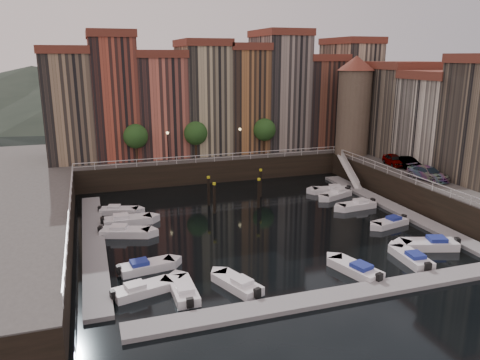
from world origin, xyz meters
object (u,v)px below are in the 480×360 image
object	(u,v)px
corner_tower	(354,104)
boat_left_1	(145,267)
mooring_pilings	(236,192)
car_b	(410,164)
boat_left_2	(124,232)
car_a	(394,161)
gangway	(349,170)
car_c	(428,174)
boat_left_0	(141,290)

from	to	relation	value
corner_tower	boat_left_1	xyz separation A→B (m)	(-32.37, -22.77, -9.84)
mooring_pilings	boat_left_1	distance (m)	18.50
boat_left_1	car_b	bearing A→B (deg)	10.29
boat_left_2	car_a	xyz separation A→B (m)	(34.50, 6.05, 3.35)
corner_tower	boat_left_1	size ratio (longest dim) A/B	2.95
boat_left_1	car_a	bearing A→B (deg)	14.40
car_b	mooring_pilings	bearing A→B (deg)	-169.04
mooring_pilings	corner_tower	bearing A→B (deg)	23.60
gangway	car_b	world-z (taller)	car_b
car_c	corner_tower	bearing A→B (deg)	81.39
boat_left_0	car_b	xyz separation A→B (m)	(34.75, 15.51, 3.43)
gangway	boat_left_1	xyz separation A→B (m)	(-29.47, -18.27, -1.56)
corner_tower	gangway	size ratio (longest dim) A/B	1.66
mooring_pilings	car_c	xyz separation A→B (m)	(20.71, -6.82, 2.10)
boat_left_1	boat_left_2	world-z (taller)	boat_left_2
corner_tower	boat_left_2	bearing A→B (deg)	-156.53
gangway	car_c	distance (m)	11.80
car_b	car_c	distance (m)	4.77
mooring_pilings	boat_left_0	distance (m)	21.93
mooring_pilings	boat_left_2	distance (m)	14.31
gangway	boat_left_1	distance (m)	34.71
gangway	car_b	distance (m)	8.16
gangway	boat_left_2	distance (m)	32.08
corner_tower	car_c	xyz separation A→B (m)	(0.46, -15.67, -6.45)
corner_tower	car_a	xyz separation A→B (m)	(1.15, -8.44, -6.46)
corner_tower	car_a	size ratio (longest dim) A/B	3.22
boat_left_0	car_a	bearing A→B (deg)	13.72
corner_tower	gangway	world-z (taller)	corner_tower
car_c	car_b	bearing A→B (deg)	65.64
gangway	car_c	world-z (taller)	car_c
boat_left_0	boat_left_1	distance (m)	3.85
gangway	boat_left_1	bearing A→B (deg)	-148.20
boat_left_0	boat_left_1	bearing A→B (deg)	64.46
boat_left_0	car_b	world-z (taller)	car_b
corner_tower	boat_left_1	bearing A→B (deg)	-144.87
gangway	boat_left_1	size ratio (longest dim) A/B	1.78
corner_tower	gangway	xyz separation A→B (m)	(-2.90, -4.50, -8.28)
corner_tower	mooring_pilings	xyz separation A→B (m)	(-20.25, -8.85, -8.54)
mooring_pilings	boat_left_0	world-z (taller)	mooring_pilings
gangway	car_a	xyz separation A→B (m)	(4.05, -3.94, 1.81)
mooring_pilings	car_b	distance (m)	22.08
boat_left_2	car_b	distance (m)	35.30
mooring_pilings	car_c	world-z (taller)	car_c
boat_left_2	car_c	xyz separation A→B (m)	(33.81, -1.19, 3.37)
mooring_pilings	car_a	distance (m)	21.51
corner_tower	car_c	world-z (taller)	corner_tower
corner_tower	mooring_pilings	bearing A→B (deg)	-156.40
corner_tower	car_b	bearing A→B (deg)	-81.66
corner_tower	car_a	distance (m)	10.69
gangway	boat_left_0	distance (m)	37.45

